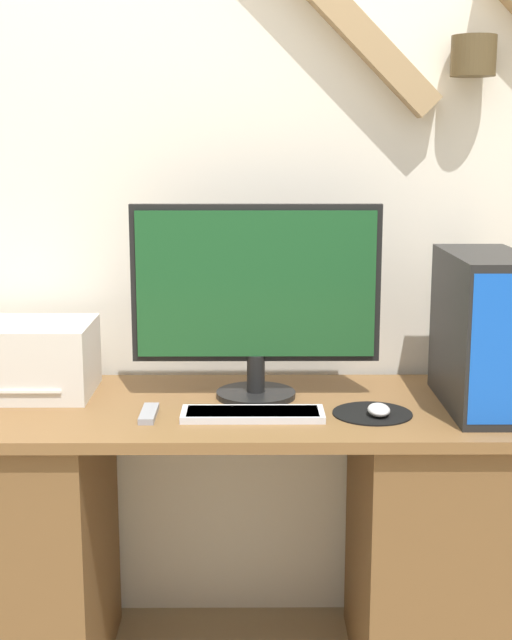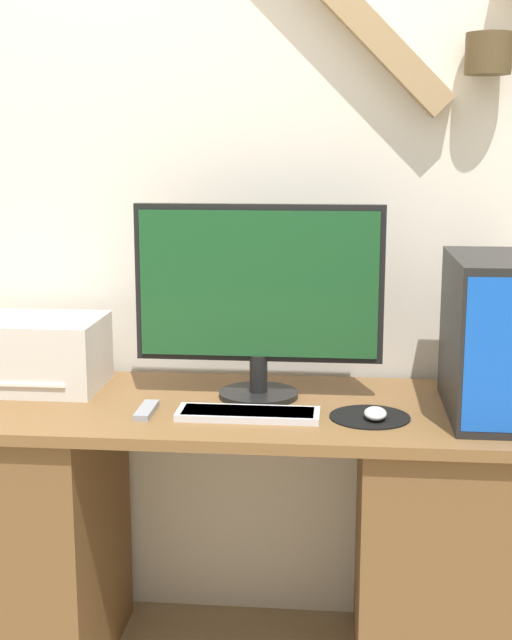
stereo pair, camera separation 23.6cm
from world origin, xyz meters
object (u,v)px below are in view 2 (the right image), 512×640
(monitor, at_px, (259,292))
(remote_control, at_px, (146,410))
(keyboard, at_px, (248,414))
(mouse, at_px, (375,413))
(printer, at_px, (32,353))
(computer_tower, at_px, (488,336))

(monitor, distance_m, remote_control, 0.44)
(keyboard, relative_size, remote_control, 2.51)
(mouse, bearing_deg, printer, 166.96)
(keyboard, distance_m, remote_control, 0.27)
(keyboard, bearing_deg, printer, 160.44)
(computer_tower, relative_size, printer, 1.11)
(monitor, relative_size, computer_tower, 1.53)
(printer, xyz_separation_m, remote_control, (0.38, -0.22, -0.09))
(monitor, height_order, computer_tower, monitor)
(mouse, bearing_deg, keyboard, -179.13)
(monitor, height_order, mouse, monitor)
(printer, bearing_deg, monitor, -3.45)
(monitor, relative_size, keyboard, 1.84)
(monitor, xyz_separation_m, printer, (-0.66, 0.04, -0.19))
(computer_tower, bearing_deg, printer, 173.79)
(monitor, distance_m, printer, 0.69)
(mouse, relative_size, computer_tower, 0.19)
(keyboard, bearing_deg, remote_control, 178.00)
(printer, bearing_deg, remote_control, -30.16)
(monitor, height_order, printer, monitor)
(computer_tower, distance_m, printer, 1.27)
(mouse, height_order, remote_control, mouse)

